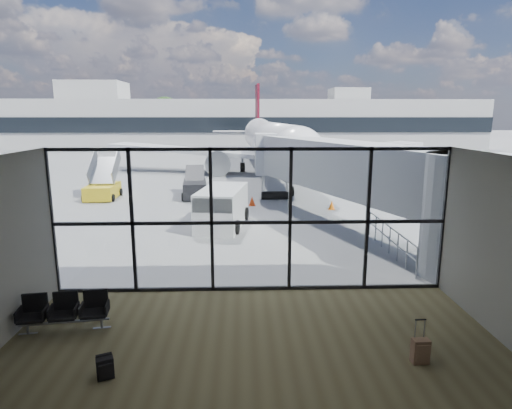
{
  "coord_description": "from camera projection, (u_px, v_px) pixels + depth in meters",
  "views": [
    {
      "loc": [
        -0.26,
        -12.69,
        5.4
      ],
      "look_at": [
        0.25,
        3.0,
        2.14
      ],
      "focal_mm": 30.0,
      "sensor_mm": 36.0,
      "label": 1
    }
  ],
  "objects": [
    {
      "name": "backpack",
      "position": [
        105.0,
        368.0,
        8.91
      ],
      "size": [
        0.4,
        0.4,
        0.51
      ],
      "rotation": [
        0.0,
        0.0,
        0.4
      ],
      "color": "black",
      "rests_on": "ground"
    },
    {
      "name": "traffic_cone_c",
      "position": [
        332.0,
        205.0,
        25.14
      ],
      "size": [
        0.37,
        0.37,
        0.53
      ],
      "color": "orange",
      "rests_on": "ground"
    },
    {
      "name": "tree_5",
      "position": [
        165.0,
        113.0,
        82.31
      ],
      "size": [
        6.27,
        6.27,
        9.03
      ],
      "color": "#382619",
      "rests_on": "ground"
    },
    {
      "name": "belt_loader",
      "position": [
        195.0,
        188.0,
        28.76
      ],
      "size": [
        1.96,
        4.34,
        1.94
      ],
      "rotation": [
        0.0,
        0.0,
        0.1
      ],
      "color": "black",
      "rests_on": "ground"
    },
    {
      "name": "tree_2",
      "position": [
        71.0,
        113.0,
        81.74
      ],
      "size": [
        6.27,
        6.27,
        9.03
      ],
      "color": "#382619",
      "rests_on": "ground"
    },
    {
      "name": "ground",
      "position": [
        244.0,
        161.0,
        52.67
      ],
      "size": [
        220.0,
        220.0,
        0.0
      ],
      "primitive_type": "plane",
      "color": "slate",
      "rests_on": "ground"
    },
    {
      "name": "tree_4",
      "position": [
        134.0,
        117.0,
        82.25
      ],
      "size": [
        5.61,
        5.61,
        8.07
      ],
      "color": "#382619",
      "rests_on": "ground"
    },
    {
      "name": "traffic_cone_a",
      "position": [
        252.0,
        201.0,
        26.21
      ],
      "size": [
        0.41,
        0.41,
        0.59
      ],
      "color": "red",
      "rests_on": "ground"
    },
    {
      "name": "lounge_shell",
      "position": [
        256.0,
        260.0,
        8.29
      ],
      "size": [
        12.02,
        8.01,
        4.51
      ],
      "color": "brown",
      "rests_on": "ground"
    },
    {
      "name": "jet_bridge",
      "position": [
        352.0,
        173.0,
        20.04
      ],
      "size": [
        8.0,
        16.5,
        4.33
      ],
      "color": "#9EA0A3",
      "rests_on": "ground"
    },
    {
      "name": "seating_row",
      "position": [
        65.0,
        310.0,
        10.94
      ],
      "size": [
        2.17,
        0.89,
        0.97
      ],
      "rotation": [
        0.0,
        0.0,
        0.14
      ],
      "color": "gray",
      "rests_on": "ground"
    },
    {
      "name": "glass_curtain_wall",
      "position": [
        251.0,
        221.0,
        13.07
      ],
      "size": [
        12.1,
        0.12,
        4.5
      ],
      "color": "white",
      "rests_on": "ground"
    },
    {
      "name": "tree_3",
      "position": [
        103.0,
        120.0,
        82.18
      ],
      "size": [
        4.95,
        4.95,
        7.12
      ],
      "color": "#382619",
      "rests_on": "ground"
    },
    {
      "name": "tree_0",
      "position": [
        8.0,
        120.0,
        81.6
      ],
      "size": [
        4.95,
        4.95,
        7.12
      ],
      "color": "#382619",
      "rests_on": "ground"
    },
    {
      "name": "far_terminal",
      "position": [
        240.0,
        123.0,
        73.3
      ],
      "size": [
        80.0,
        12.2,
        11.0
      ],
      "color": "#A2A29E",
      "rests_on": "ground"
    },
    {
      "name": "service_van",
      "position": [
        222.0,
        207.0,
        21.09
      ],
      "size": [
        2.69,
        4.64,
        1.91
      ],
      "rotation": [
        0.0,
        0.0,
        -0.16
      ],
      "color": "silver",
      "rests_on": "ground"
    },
    {
      "name": "suitcase",
      "position": [
        420.0,
        351.0,
        9.44
      ],
      "size": [
        0.38,
        0.29,
        1.01
      ],
      "rotation": [
        0.0,
        0.0,
        0.05
      ],
      "color": "#836049",
      "rests_on": "ground"
    },
    {
      "name": "tree_1",
      "position": [
        39.0,
        117.0,
        81.67
      ],
      "size": [
        5.61,
        5.61,
        8.07
      ],
      "color": "#382619",
      "rests_on": "ground"
    },
    {
      "name": "apron_railing",
      "position": [
        390.0,
        236.0,
        16.98
      ],
      "size": [
        0.06,
        5.46,
        1.11
      ],
      "color": "gray",
      "rests_on": "ground"
    },
    {
      "name": "mobile_stairs",
      "position": [
        103.0,
        189.0,
        28.45
      ],
      "size": [
        2.13,
        3.77,
        2.59
      ],
      "rotation": [
        0.0,
        0.0,
        0.05
      ],
      "color": "gold",
      "rests_on": "ground"
    },
    {
      "name": "airliner",
      "position": [
        270.0,
        141.0,
        42.63
      ],
      "size": [
        32.05,
        37.12,
        9.56
      ],
      "rotation": [
        0.0,
        0.0,
        0.04
      ],
      "color": "silver",
      "rests_on": "ground"
    }
  ]
}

